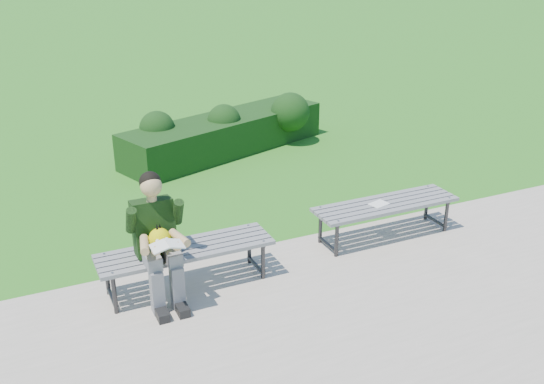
{
  "coord_description": "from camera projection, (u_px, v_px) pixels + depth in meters",
  "views": [
    {
      "loc": [
        -2.76,
        -5.85,
        3.38
      ],
      "look_at": [
        -0.19,
        -0.28,
        0.81
      ],
      "focal_mm": 40.0,
      "sensor_mm": 36.0,
      "label": 1
    }
  ],
  "objects": [
    {
      "name": "walkway",
      "position": [
        355.0,
        320.0,
        5.8
      ],
      "size": [
        30.0,
        3.5,
        0.02
      ],
      "color": "beige",
      "rests_on": "ground"
    },
    {
      "name": "hedge",
      "position": [
        229.0,
        131.0,
        10.29
      ],
      "size": [
        3.85,
        2.14,
        0.91
      ],
      "color": "#134415",
      "rests_on": "ground"
    },
    {
      "name": "seated_boy",
      "position": [
        157.0,
        235.0,
        5.88
      ],
      "size": [
        0.56,
        0.76,
        1.31
      ],
      "color": "slate",
      "rests_on": "walkway"
    },
    {
      "name": "bench_right",
      "position": [
        386.0,
        207.0,
        7.24
      ],
      "size": [
        1.8,
        0.5,
        0.46
      ],
      "color": "slate",
      "rests_on": "walkway"
    },
    {
      "name": "paper_sheet",
      "position": [
        379.0,
        204.0,
        7.18
      ],
      "size": [
        0.25,
        0.21,
        0.01
      ],
      "color": "white",
      "rests_on": "bench_right"
    },
    {
      "name": "ground",
      "position": [
        277.0,
        244.0,
        7.27
      ],
      "size": [
        80.0,
        80.0,
        0.0
      ],
      "color": "#337C26",
      "rests_on": "ground"
    },
    {
      "name": "bench_left",
      "position": [
        186.0,
        252.0,
        6.19
      ],
      "size": [
        1.8,
        0.5,
        0.46
      ],
      "color": "slate",
      "rests_on": "walkway"
    }
  ]
}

